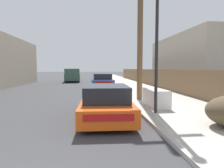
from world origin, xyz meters
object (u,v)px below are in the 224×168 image
object	(u,v)px
discarded_fridge	(156,98)
car_parked_mid	(102,81)
parked_sports_car_red	(106,103)
utility_pole	(140,19)
street_lamp	(157,34)
pickup_truck	(72,75)

from	to	relation	value
discarded_fridge	car_parked_mid	size ratio (longest dim) A/B	0.43
parked_sports_car_red	utility_pole	xyz separation A→B (m)	(2.07, 3.40, 3.88)
parked_sports_car_red	car_parked_mid	world-z (taller)	car_parked_mid
discarded_fridge	utility_pole	size ratio (longest dim) A/B	0.21
parked_sports_car_red	street_lamp	distance (m)	3.16
parked_sports_car_red	utility_pole	size ratio (longest dim) A/B	0.52
parked_sports_car_red	pickup_truck	size ratio (longest dim) A/B	0.78
car_parked_mid	utility_pole	xyz separation A→B (m)	(1.65, -8.20, 3.81)
parked_sports_car_red	car_parked_mid	xyz separation A→B (m)	(0.42, 11.60, 0.07)
discarded_fridge	car_parked_mid	distance (m)	10.40
pickup_truck	street_lamp	world-z (taller)	street_lamp
utility_pole	street_lamp	world-z (taller)	utility_pole
parked_sports_car_red	pickup_truck	xyz separation A→B (m)	(-3.23, 20.67, 0.34)
parked_sports_car_red	car_parked_mid	distance (m)	11.61
car_parked_mid	street_lamp	xyz separation A→B (m)	(1.49, -11.50, 2.45)
pickup_truck	parked_sports_car_red	bearing A→B (deg)	94.49
car_parked_mid	discarded_fridge	bearing A→B (deg)	-81.31
discarded_fridge	street_lamp	xyz separation A→B (m)	(-0.42, -1.28, 2.58)
car_parked_mid	street_lamp	distance (m)	11.85
pickup_truck	utility_pole	bearing A→B (deg)	102.67
pickup_truck	utility_pole	xyz separation A→B (m)	(5.30, -17.26, 3.55)
street_lamp	car_parked_mid	bearing A→B (deg)	97.36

